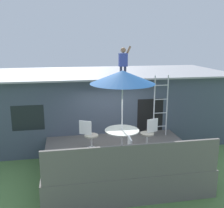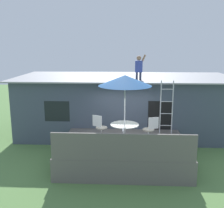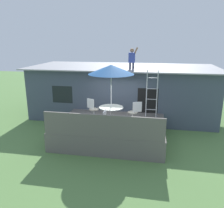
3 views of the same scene
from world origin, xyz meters
name	(u,v)px [view 2 (image 2 of 3)]	position (x,y,z in m)	size (l,w,h in m)	color
ground_plane	(123,161)	(0.00, 0.00, 0.00)	(40.00, 40.00, 0.00)	#567F42
house	(124,105)	(0.00, 3.60, 1.43)	(10.50, 4.50, 2.86)	#424C5B
deck	(124,152)	(0.00, 0.00, 0.40)	(4.65, 3.61, 0.80)	#605B56
deck_railing	(123,147)	(0.00, -1.75, 1.25)	(4.55, 0.08, 0.90)	#605B56
patio_table	(125,128)	(0.03, -0.20, 1.39)	(1.04, 1.04, 0.74)	silver
patio_umbrella	(125,81)	(0.03, -0.20, 3.15)	(1.90, 1.90, 2.54)	silver
step_ladder	(166,108)	(1.71, 1.04, 1.90)	(0.52, 0.04, 2.20)	silver
person_figure	(139,66)	(0.63, 2.33, 3.47)	(0.47, 0.20, 1.11)	#33384C
patio_chair_left	(100,127)	(-0.92, 0.28, 1.26)	(0.59, 0.44, 0.92)	silver
patio_chair_right	(150,130)	(1.00, 0.12, 1.26)	(0.61, 0.44, 0.92)	silver
patio_chair_near	(123,141)	(0.00, -1.21, 1.26)	(0.44, 0.62, 0.92)	silver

